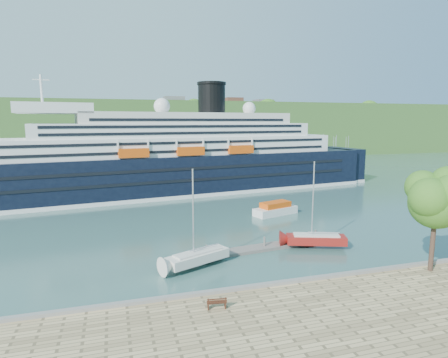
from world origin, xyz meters
TOP-DOWN VIEW (x-y plane):
  - ground at (0.00, 0.00)m, footprint 400.00×400.00m
  - far_hillside at (0.00, 145.00)m, footprint 400.00×50.00m
  - quay_coping at (0.00, -0.20)m, footprint 220.00×0.50m
  - cruise_ship at (-6.89, 51.53)m, footprint 109.58×29.99m
  - park_bench at (-9.98, -2.78)m, footprint 1.72×0.91m
  - promenade_tree at (12.45, -1.50)m, footprint 6.79×6.79m
  - floating_pontoon at (-1.70, 11.51)m, footprint 17.41×4.09m
  - sailboat_white_near at (-8.96, 8.52)m, footprint 8.20×5.16m
  - sailboat_red at (6.54, 10.26)m, footprint 8.31×4.87m
  - tender_launch at (8.70, 27.23)m, footprint 8.40×4.97m

SIDE VIEW (x-z plane):
  - ground at x=0.00m, z-range 0.00..0.00m
  - floating_pontoon at x=-1.70m, z-range 0.00..0.38m
  - tender_launch at x=8.70m, z-range 0.00..2.20m
  - quay_coping at x=0.00m, z-range 1.00..1.30m
  - park_bench at x=-9.98m, z-range 1.00..2.05m
  - sailboat_white_near at x=-8.96m, z-range 0.00..10.30m
  - sailboat_red at x=6.54m, z-range 0.00..10.38m
  - promenade_tree at x=12.45m, z-range 1.00..12.24m
  - far_hillside at x=0.00m, z-range 0.00..24.00m
  - cruise_ship at x=-6.89m, z-range 0.00..24.35m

